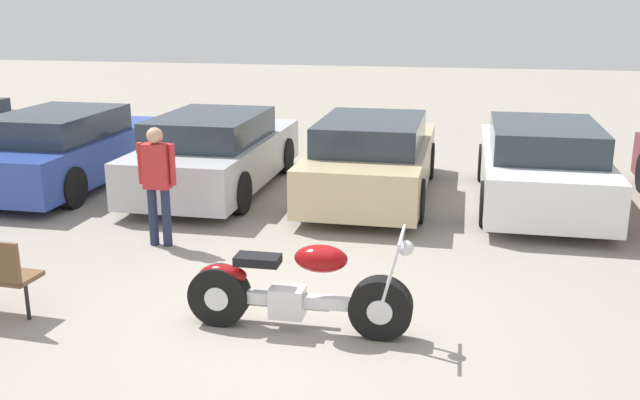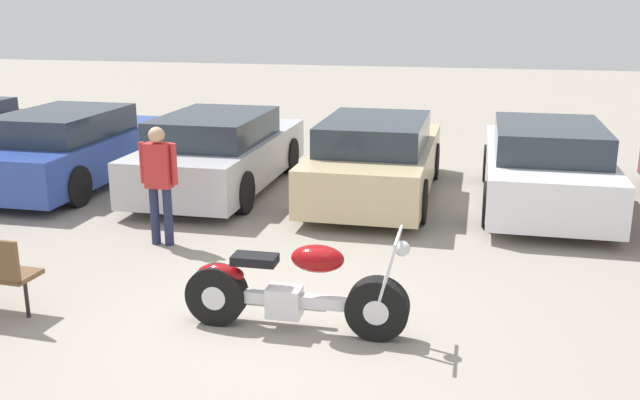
# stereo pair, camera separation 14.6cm
# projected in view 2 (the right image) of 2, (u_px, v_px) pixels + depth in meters

# --- Properties ---
(ground_plane) EXTENTS (60.00, 60.00, 0.00)m
(ground_plane) POSITION_uv_depth(u_px,v_px,m) (275.00, 328.00, 7.12)
(ground_plane) COLOR gray
(motorcycle) EXTENTS (2.24, 0.62, 1.07)m
(motorcycle) POSITION_uv_depth(u_px,v_px,m) (293.00, 291.00, 6.97)
(motorcycle) COLOR black
(motorcycle) RESTS_ON ground_plane
(parked_car_blue) EXTENTS (1.89, 4.50, 1.34)m
(parked_car_blue) POSITION_uv_depth(u_px,v_px,m) (72.00, 148.00, 12.61)
(parked_car_blue) COLOR #2D479E
(parked_car_blue) RESTS_ON ground_plane
(parked_car_silver) EXTENTS (1.89, 4.50, 1.34)m
(parked_car_silver) POSITION_uv_depth(u_px,v_px,m) (220.00, 152.00, 12.25)
(parked_car_silver) COLOR #BCBCC1
(parked_car_silver) RESTS_ON ground_plane
(parked_car_champagne) EXTENTS (1.89, 4.50, 1.34)m
(parked_car_champagne) POSITION_uv_depth(u_px,v_px,m) (376.00, 159.00, 11.77)
(parked_car_champagne) COLOR #C6B284
(parked_car_champagne) RESTS_ON ground_plane
(parked_car_white) EXTENTS (1.89, 4.50, 1.34)m
(parked_car_white) POSITION_uv_depth(u_px,v_px,m) (545.00, 166.00, 11.25)
(parked_car_white) COLOR white
(parked_car_white) RESTS_ON ground_plane
(person_standing) EXTENTS (0.52, 0.21, 1.59)m
(person_standing) POSITION_uv_depth(u_px,v_px,m) (159.00, 176.00, 9.33)
(person_standing) COLOR #232847
(person_standing) RESTS_ON ground_plane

